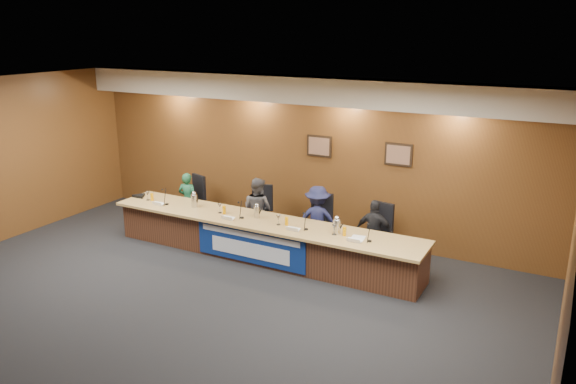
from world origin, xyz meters
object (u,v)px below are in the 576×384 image
object	(u,v)px
banner	(250,246)
carafe_left	(194,201)
panelist_d	(374,232)
dais_body	(262,240)
panelist_a	(188,200)
office_chair_b	(260,216)
office_chair_d	(376,237)
speakerphone	(140,196)
carafe_right	(337,227)
office_chair_a	(191,204)
panelist_b	(258,210)
carafe_mid	(257,212)
panelist_c	(317,220)
office_chair_c	(320,227)

from	to	relation	value
banner	carafe_left	size ratio (longest dim) A/B	8.89
panelist_d	carafe_left	bearing A→B (deg)	8.26
dais_body	banner	bearing A→B (deg)	-90.00
panelist_a	office_chair_b	world-z (taller)	panelist_a
office_chair_b	office_chair_d	bearing A→B (deg)	-19.07
dais_body	banner	size ratio (longest dim) A/B	2.73
speakerphone	carafe_right	bearing A→B (deg)	-0.37
panelist_a	office_chair_a	world-z (taller)	panelist_a
office_chair_b	speakerphone	world-z (taller)	speakerphone
panelist_b	carafe_right	size ratio (longest dim) A/B	5.26
dais_body	panelist_d	xyz separation A→B (m)	(1.90, 0.71, 0.25)
panelist_b	panelist_d	xyz separation A→B (m)	(2.42, 0.00, -0.05)
dais_body	speakerphone	world-z (taller)	speakerphone
dais_body	panelist_d	distance (m)	2.04
panelist_d	carafe_mid	bearing A→B (deg)	15.00
carafe_right	speakerphone	xyz separation A→B (m)	(-4.39, 0.03, -0.10)
carafe_right	speakerphone	distance (m)	4.39
banner	carafe_right	bearing A→B (deg)	14.26
office_chair_a	carafe_left	distance (m)	1.15
panelist_d	office_chair_d	world-z (taller)	panelist_d
panelist_c	office_chair_a	world-z (taller)	panelist_c
banner	carafe_mid	distance (m)	0.66
office_chair_b	carafe_mid	size ratio (longest dim) A/B	2.21
panelist_a	panelist_d	xyz separation A→B (m)	(4.13, 0.00, 0.01)
panelist_a	panelist_c	size ratio (longest dim) A/B	0.91
panelist_b	speakerphone	xyz separation A→B (m)	(-2.39, -0.71, 0.13)
banner	speakerphone	world-z (taller)	speakerphone
carafe_right	panelist_d	bearing A→B (deg)	61.11
carafe_mid	carafe_right	distance (m)	1.61
office_chair_a	panelist_d	bearing A→B (deg)	17.21
panelist_b	carafe_right	bearing A→B (deg)	167.37
panelist_b	office_chair_a	size ratio (longest dim) A/B	2.69
dais_body	speakerphone	bearing A→B (deg)	-179.86
panelist_c	banner	bearing A→B (deg)	35.82
dais_body	carafe_left	world-z (taller)	carafe_left
office_chair_a	speakerphone	bearing A→B (deg)	-110.90
office_chair_a	office_chair_b	distance (m)	1.72
office_chair_b	speakerphone	xyz separation A→B (m)	(-2.39, -0.81, 0.30)
dais_body	carafe_mid	xyz separation A→B (m)	(-0.12, 0.03, 0.51)
dais_body	panelist_b	world-z (taller)	panelist_b
office_chair_b	carafe_left	distance (m)	1.34
carafe_left	office_chair_d	bearing A→B (deg)	13.33
office_chair_b	speakerphone	distance (m)	2.54
panelist_d	dais_body	bearing A→B (deg)	16.89
panelist_d	speakerphone	xyz separation A→B (m)	(-4.80, -0.71, 0.18)
carafe_right	speakerphone	size ratio (longest dim) A/B	0.77
panelist_c	carafe_right	xyz separation A→B (m)	(0.71, -0.74, 0.22)
carafe_left	dais_body	bearing A→B (deg)	0.08
office_chair_c	carafe_left	world-z (taller)	carafe_left
panelist_a	speakerphone	bearing A→B (deg)	37.28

